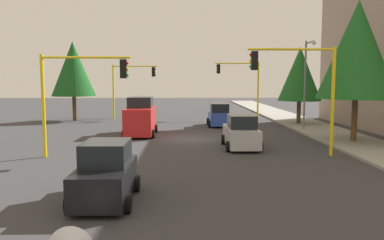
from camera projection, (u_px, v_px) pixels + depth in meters
ground_plane at (188, 139)px, 26.11m from camera, size 120.00×120.00×0.00m
sidewalk_kerb at (315, 128)px, 31.31m from camera, size 80.00×4.00×0.15m
lane_arrow_near at (113, 185)px, 14.59m from camera, size 2.40×1.10×1.10m
traffic_signal_near_right at (79, 85)px, 19.62m from camera, size 0.36×4.59×5.29m
traffic_signal_far_left at (241, 79)px, 39.73m from camera, size 0.36×4.59×5.85m
traffic_signal_near_left at (299, 79)px, 19.85m from camera, size 0.36×4.59×5.71m
traffic_signal_far_right at (131, 81)px, 39.48m from camera, size 0.36×4.59×5.54m
street_lamp_curbside at (307, 75)px, 29.46m from camera, size 2.15×0.28×7.00m
tree_roadside_near at (357, 50)px, 23.75m from camera, size 4.85×4.85×8.90m
tree_opposite_side at (73, 69)px, 37.25m from camera, size 4.21×4.21×7.70m
tree_roadside_mid at (300, 74)px, 33.82m from camera, size 3.78×3.78×6.88m
delivery_van_red at (141, 117)px, 27.82m from camera, size 4.80×2.22×2.77m
car_black at (106, 175)px, 12.62m from camera, size 3.62×1.95×1.98m
car_silver at (241, 133)px, 22.55m from camera, size 4.05×2.03×1.98m
car_blue at (219, 116)px, 33.23m from camera, size 3.60×2.02×1.98m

